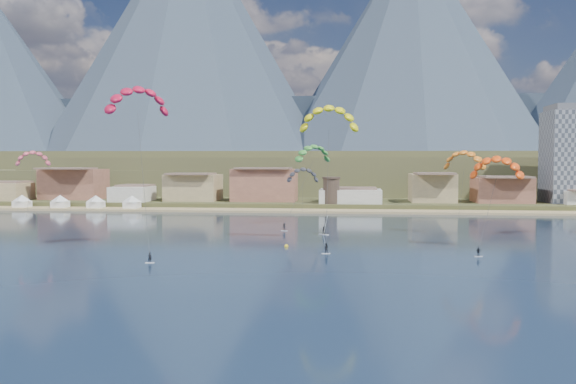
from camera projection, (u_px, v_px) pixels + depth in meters
The scene contains 17 objects.
ground at pixel (261, 282), 76.09m from camera, with size 2400.00×2400.00×0.00m, color black.
beach at pixel (314, 211), 181.31m from camera, with size 2200.00×12.00×0.90m.
land at pixel (341, 176), 632.03m from camera, with size 2200.00×900.00×4.00m.
foothills at pixel (373, 174), 303.98m from camera, with size 940.00×210.00×18.00m.
mountain_ridge at pixel (335, 72), 887.49m from camera, with size 2060.00×480.00×400.00m.
town at pixel (200, 183), 201.11m from camera, with size 400.00×24.00×12.00m.
watchtower at pixel (331, 190), 188.39m from camera, with size 5.82×5.82×8.60m.
beach_tents at pixel (77, 198), 189.37m from camera, with size 43.40×6.40×5.00m.
kitesurfer_red at pixel (137, 96), 99.84m from camera, with size 12.09×15.62×29.79m.
kitesurfer_yellow at pixel (329, 115), 110.57m from camera, with size 11.62×15.26×27.86m.
kitesurfer_orange at pixel (497, 164), 104.18m from camera, with size 10.56×12.64×18.56m.
kitesurfer_green at pixel (313, 151), 139.88m from camera, with size 11.46×14.20×21.22m.
distant_kite_pink at pixel (33, 156), 149.74m from camera, with size 9.31×7.28×19.77m.
distant_kite_dark at pixel (303, 173), 152.58m from camera, with size 9.18×6.65×15.83m.
distant_kite_orange at pixel (464, 157), 123.97m from camera, with size 9.78×7.85×19.49m.
windsurfer at pixel (325, 229), 125.03m from camera, with size 2.58×2.54×4.07m.
buoy at pixel (286, 246), 107.34m from camera, with size 0.72×0.72×0.72m.
Camera 1 is at (11.60, -74.56, 15.62)m, focal length 36.82 mm.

